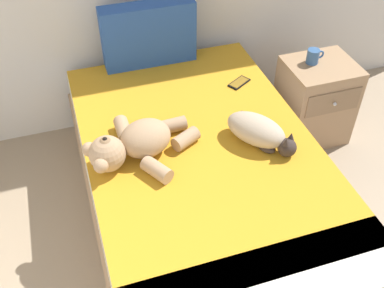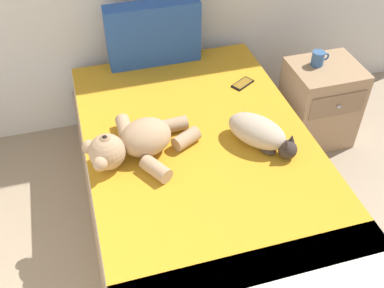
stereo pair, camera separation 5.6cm
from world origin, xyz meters
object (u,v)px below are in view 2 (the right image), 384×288
(cell_phone, at_px, (243,84))
(mug, at_px, (318,58))
(bed, at_px, (202,183))
(teddy_bear, at_px, (135,142))
(cat, at_px, (260,133))
(nightstand, at_px, (319,104))
(patterned_cushion, at_px, (153,34))

(cell_phone, relative_size, mug, 1.37)
(cell_phone, xyz_separation_m, mug, (0.52, 0.02, 0.09))
(bed, relative_size, teddy_bear, 3.23)
(bed, relative_size, cell_phone, 12.29)
(cat, bearing_deg, bed, 170.97)
(bed, height_order, cell_phone, cell_phone)
(bed, distance_m, nightstand, 1.09)
(cat, distance_m, mug, 0.84)
(patterned_cushion, distance_m, teddy_bear, 0.92)
(patterned_cushion, relative_size, cat, 1.39)
(patterned_cushion, relative_size, mug, 5.02)
(cell_phone, bearing_deg, bed, -129.93)
(teddy_bear, distance_m, mug, 1.36)
(nightstand, height_order, mug, mug)
(patterned_cushion, bearing_deg, nightstand, -23.17)
(mug, bearing_deg, cat, -138.33)
(bed, height_order, nightstand, nightstand)
(teddy_bear, xyz_separation_m, cell_phone, (0.76, 0.45, -0.08))
(cat, bearing_deg, teddy_bear, 172.04)
(cell_phone, xyz_separation_m, nightstand, (0.57, -0.03, -0.25))
(patterned_cushion, distance_m, mug, 1.07)
(patterned_cushion, height_order, teddy_bear, patterned_cushion)
(cat, height_order, mug, cat)
(bed, relative_size, mug, 16.78)
(teddy_bear, xyz_separation_m, nightstand, (1.33, 0.42, -0.33))
(mug, bearing_deg, teddy_bear, -159.89)
(teddy_bear, bearing_deg, mug, 20.11)
(bed, distance_m, cat, 0.46)
(cell_phone, bearing_deg, nightstand, -2.89)
(teddy_bear, relative_size, nightstand, 1.06)
(teddy_bear, bearing_deg, bed, -7.04)
(cell_phone, bearing_deg, mug, 1.85)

